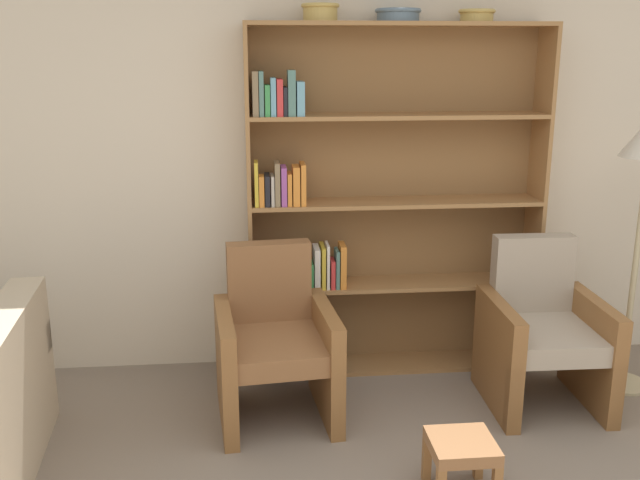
{
  "coord_description": "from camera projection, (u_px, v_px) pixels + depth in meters",
  "views": [
    {
      "loc": [
        -0.82,
        -2.07,
        2.03
      ],
      "look_at": [
        -0.43,
        1.89,
        0.95
      ],
      "focal_mm": 40.0,
      "sensor_mm": 36.0,
      "label": 1
    }
  ],
  "objects": [
    {
      "name": "bookshelf",
      "position": [
        370.0,
        213.0,
        4.44
      ],
      "size": [
        1.83,
        0.3,
        2.17
      ],
      "color": "olive",
      "rests_on": "ground"
    },
    {
      "name": "armchair_leather",
      "position": [
        275.0,
        344.0,
        3.99
      ],
      "size": [
        0.7,
        0.74,
        0.95
      ],
      "rotation": [
        0.0,
        0.0,
        3.24
      ],
      "color": "brown",
      "rests_on": "ground"
    },
    {
      "name": "bowl_copper",
      "position": [
        398.0,
        14.0,
        4.12
      ],
      "size": [
        0.27,
        0.27,
        0.07
      ],
      "color": "slate",
      "rests_on": "bookshelf"
    },
    {
      "name": "armchair_cushioned",
      "position": [
        542.0,
        334.0,
        4.14
      ],
      "size": [
        0.65,
        0.69,
        0.95
      ],
      "rotation": [
        0.0,
        0.0,
        3.12
      ],
      "color": "brown",
      "rests_on": "ground"
    },
    {
      "name": "wall_back",
      "position": [
        380.0,
        154.0,
        4.52
      ],
      "size": [
        12.0,
        0.06,
        2.75
      ],
      "color": "beige",
      "rests_on": "ground"
    },
    {
      "name": "bowl_brass",
      "position": [
        320.0,
        11.0,
        4.08
      ],
      "size": [
        0.22,
        0.22,
        0.1
      ],
      "color": "tan",
      "rests_on": "bookshelf"
    },
    {
      "name": "footstool",
      "position": [
        462.0,
        452.0,
        3.28
      ],
      "size": [
        0.3,
        0.3,
        0.29
      ],
      "color": "brown",
      "rests_on": "ground"
    },
    {
      "name": "bowl_cream",
      "position": [
        477.0,
        15.0,
        4.17
      ],
      "size": [
        0.22,
        0.22,
        0.07
      ],
      "color": "tan",
      "rests_on": "bookshelf"
    }
  ]
}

